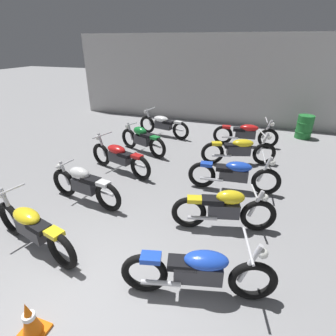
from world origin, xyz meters
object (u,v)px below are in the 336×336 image
Objects in this scene: motorcycle_left_row_0 at (32,227)px; motorcycle_left_row_4 at (163,124)px; motorcycle_right_row_2 at (234,174)px; traffic_cone at (30,320)px; motorcycle_right_row_1 at (224,209)px; motorcycle_right_row_3 at (239,150)px; motorcycle_left_row_3 at (142,139)px; oil_drum at (304,127)px; motorcycle_left_row_2 at (119,157)px; motorcycle_right_row_4 at (246,133)px; motorcycle_right_row_0 at (199,271)px; motorcycle_left_row_1 at (84,184)px.

motorcycle_left_row_0 and motorcycle_left_row_4 have the same top height.
motorcycle_right_row_2 is 4.02× the size of traffic_cone.
motorcycle_right_row_2 is (0.00, 1.53, -0.01)m from motorcycle_right_row_1.
traffic_cone is (-1.85, -6.01, -0.19)m from motorcycle_right_row_3.
motorcycle_left_row_3 is 6.01m from traffic_cone.
motorcycle_left_row_0 is 2.51× the size of oil_drum.
motorcycle_left_row_2 is 4.46m from motorcycle_right_row_4.
motorcycle_left_row_3 is 0.87× the size of motorcycle_left_row_4.
motorcycle_left_row_0 is at bearing -88.56° from motorcycle_left_row_2.
motorcycle_right_row_0 is 4.78m from motorcycle_right_row_3.
motorcycle_left_row_0 is 4.35m from motorcycle_right_row_2.
motorcycle_right_row_2 is at bearing 89.86° from motorcycle_right_row_1.
oil_drum is at bearing 58.08° from motorcycle_left_row_0.
motorcycle_left_row_2 is at bearing 133.20° from motorcycle_right_row_0.
motorcycle_left_row_3 is 0.89× the size of motorcycle_right_row_3.
motorcycle_right_row_0 is 1.62m from motorcycle_right_row_1.
traffic_cone is at bearing -81.71° from motorcycle_left_row_4.
motorcycle_left_row_2 is 4.55m from traffic_cone.
motorcycle_right_row_0 is 0.98× the size of motorcycle_right_row_4.
motorcycle_left_row_2 is at bearing -133.76° from motorcycle_right_row_4.
motorcycle_right_row_4 is (0.02, 4.77, -0.01)m from motorcycle_right_row_1.
motorcycle_left_row_4 is (0.05, 1.79, -0.01)m from motorcycle_left_row_3.
motorcycle_right_row_2 is at bearing -112.38° from oil_drum.
motorcycle_right_row_0 reaches higher than traffic_cone.
oil_drum is at bearing 67.12° from traffic_cone.
traffic_cone is at bearing -48.15° from motorcycle_left_row_0.
oil_drum is at bearing 17.05° from motorcycle_left_row_4.
motorcycle_left_row_4 and motorcycle_right_row_0 have the same top height.
motorcycle_left_row_3 is at bearing 89.78° from motorcycle_left_row_2.
motorcycle_right_row_0 is 2.19m from traffic_cone.
motorcycle_left_row_0 is at bearing -179.72° from motorcycle_right_row_0.
oil_drum is (5.06, 3.32, -0.03)m from motorcycle_left_row_3.
motorcycle_left_row_1 is 3.63× the size of traffic_cone.
motorcycle_right_row_4 is at bearing 87.84° from motorcycle_right_row_3.
motorcycle_right_row_1 is (0.10, 1.61, 0.01)m from motorcycle_right_row_0.
traffic_cone is at bearing -123.67° from motorcycle_right_row_1.
motorcycle_left_row_2 is 3.91× the size of traffic_cone.
motorcycle_left_row_0 is at bearing -88.10° from motorcycle_left_row_1.
motorcycle_right_row_3 is (0.06, 4.78, 0.00)m from motorcycle_right_row_0.
motorcycle_right_row_2 is at bearing 66.56° from traffic_cone.
motorcycle_right_row_1 is 3.16m from motorcycle_right_row_3.
motorcycle_left_row_3 is 6.05m from oil_drum.
motorcycle_left_row_4 is 5.24m from oil_drum.
motorcycle_left_row_2 reaches higher than motorcycle_left_row_3.
motorcycle_right_row_3 is at bearing -92.16° from motorcycle_right_row_4.
motorcycle_right_row_2 reaches higher than traffic_cone.
motorcycle_right_row_4 is at bearing 64.83° from motorcycle_left_row_0.
motorcycle_right_row_1 is 0.89× the size of motorcycle_right_row_2.
motorcycle_right_row_0 is at bearing -65.69° from motorcycle_left_row_4.
motorcycle_left_row_4 is at bearing 178.68° from motorcycle_right_row_4.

